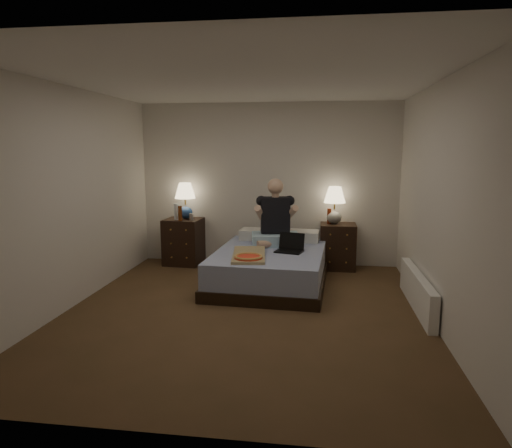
# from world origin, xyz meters

# --- Properties ---
(floor) EXTENTS (4.00, 4.50, 0.00)m
(floor) POSITION_xyz_m (0.00, 0.00, 0.00)
(floor) COLOR brown
(floor) RESTS_ON ground
(ceiling) EXTENTS (4.00, 4.50, 0.00)m
(ceiling) POSITION_xyz_m (0.00, 0.00, 2.50)
(ceiling) COLOR white
(ceiling) RESTS_ON ground
(wall_back) EXTENTS (4.00, 0.00, 2.50)m
(wall_back) POSITION_xyz_m (0.00, 2.25, 1.25)
(wall_back) COLOR silver
(wall_back) RESTS_ON ground
(wall_front) EXTENTS (4.00, 0.00, 2.50)m
(wall_front) POSITION_xyz_m (0.00, -2.25, 1.25)
(wall_front) COLOR silver
(wall_front) RESTS_ON ground
(wall_left) EXTENTS (0.00, 4.50, 2.50)m
(wall_left) POSITION_xyz_m (-2.00, 0.00, 1.25)
(wall_left) COLOR silver
(wall_left) RESTS_ON ground
(wall_right) EXTENTS (0.00, 4.50, 2.50)m
(wall_right) POSITION_xyz_m (2.00, 0.00, 1.25)
(wall_right) COLOR silver
(wall_right) RESTS_ON ground
(bed) EXTENTS (1.50, 1.94, 0.47)m
(bed) POSITION_xyz_m (0.16, 1.09, 0.23)
(bed) COLOR #586DB1
(bed) RESTS_ON floor
(nightstand_left) EXTENTS (0.59, 0.53, 0.72)m
(nightstand_left) POSITION_xyz_m (-1.30, 2.00, 0.36)
(nightstand_left) COLOR black
(nightstand_left) RESTS_ON floor
(nightstand_right) EXTENTS (0.53, 0.48, 0.69)m
(nightstand_right) POSITION_xyz_m (1.09, 2.05, 0.34)
(nightstand_right) COLOR black
(nightstand_right) RESTS_ON floor
(lamp_left) EXTENTS (0.34, 0.34, 0.56)m
(lamp_left) POSITION_xyz_m (-1.28, 2.05, 1.00)
(lamp_left) COLOR #254A8A
(lamp_left) RESTS_ON nightstand_left
(lamp_right) EXTENTS (0.34, 0.34, 0.56)m
(lamp_right) POSITION_xyz_m (1.03, 2.05, 0.97)
(lamp_right) COLOR gray
(lamp_right) RESTS_ON nightstand_right
(water_bottle) EXTENTS (0.07, 0.07, 0.25)m
(water_bottle) POSITION_xyz_m (-1.38, 1.91, 0.84)
(water_bottle) COLOR white
(water_bottle) RESTS_ON nightstand_left
(soda_can) EXTENTS (0.07, 0.07, 0.10)m
(soda_can) POSITION_xyz_m (-1.15, 1.92, 0.77)
(soda_can) COLOR beige
(soda_can) RESTS_ON nightstand_left
(beer_bottle_left) EXTENTS (0.06, 0.06, 0.23)m
(beer_bottle_left) POSITION_xyz_m (-1.29, 1.82, 0.83)
(beer_bottle_left) COLOR #612B0D
(beer_bottle_left) RESTS_ON nightstand_left
(beer_bottle_right) EXTENTS (0.06, 0.06, 0.23)m
(beer_bottle_right) POSITION_xyz_m (0.95, 2.04, 0.80)
(beer_bottle_right) COLOR #62210E
(beer_bottle_right) RESTS_ON nightstand_right
(person) EXTENTS (0.74, 0.63, 0.93)m
(person) POSITION_xyz_m (0.20, 1.45, 0.93)
(person) COLOR black
(person) RESTS_ON bed
(laptop) EXTENTS (0.40, 0.36, 0.24)m
(laptop) POSITION_xyz_m (0.42, 1.02, 0.59)
(laptop) COLOR black
(laptop) RESTS_ON bed
(pizza_box) EXTENTS (0.49, 0.80, 0.08)m
(pizza_box) POSITION_xyz_m (-0.04, 0.48, 0.51)
(pizza_box) COLOR tan
(pizza_box) RESTS_ON bed
(radiator) EXTENTS (0.10, 1.60, 0.40)m
(radiator) POSITION_xyz_m (1.93, 0.40, 0.20)
(radiator) COLOR white
(radiator) RESTS_ON floor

